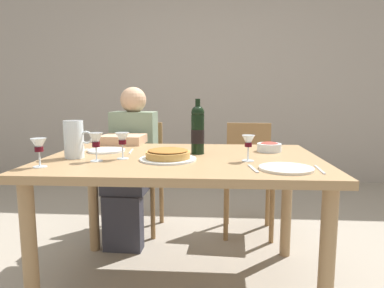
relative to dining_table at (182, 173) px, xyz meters
The scene contains 20 objects.
ground_plane 0.67m from the dining_table, ahead, with size 8.00×8.00×0.00m, color gray.
back_wall 2.65m from the dining_table, 90.00° to the left, with size 8.00×0.10×2.80m, color #A3998E.
dining_table is the anchor object (origin of this frame).
wine_bottle 0.27m from the dining_table, 51.66° to the left, with size 0.08×0.08×0.32m.
water_pitcher 0.61m from the dining_table, behind, with size 0.16×0.10×0.20m.
baked_tart 0.17m from the dining_table, 123.79° to the right, with size 0.30×0.30×0.06m.
salad_bowl 0.56m from the dining_table, 22.28° to the left, with size 0.15×0.15×0.06m.
wine_glass_left_diner 0.41m from the dining_table, 16.69° to the right, with size 0.07×0.07×0.14m.
wine_glass_right_diner 0.38m from the dining_table, 164.63° to the right, with size 0.07×0.07×0.14m.
wine_glass_centre 0.50m from the dining_table, 159.66° to the right, with size 0.07×0.07×0.15m.
wine_glass_spare 0.75m from the dining_table, 153.88° to the right, with size 0.07×0.07×0.14m.
dinner_plate_left_setting 0.51m from the dining_table, 162.50° to the left, with size 0.22×0.22×0.01m, color silver.
dinner_plate_right_setting 0.60m from the dining_table, 30.73° to the right, with size 0.25×0.25×0.01m, color silver.
fork_left_setting 0.65m from the dining_table, 166.53° to the left, with size 0.16×0.01×0.01m, color silver.
knife_left_setting 0.37m from the dining_table, 155.26° to the left, with size 0.18×0.01×0.01m, color silver.
knife_right_setting 0.73m from the dining_table, 24.62° to the right, with size 0.18×0.01×0.01m, color silver.
spoon_right_setting 0.47m from the dining_table, 40.22° to the right, with size 0.16×0.01×0.01m, color silver.
chair_left 1.01m from the dining_table, 116.61° to the left, with size 0.42×0.42×0.87m.
diner_left 0.80m from the dining_table, 124.77° to the left, with size 0.35×0.51×1.16m.
chair_right 1.01m from the dining_table, 62.68° to the left, with size 0.42×0.42×0.87m.
Camera 1 is at (0.17, -1.86, 1.10)m, focal length 32.11 mm.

